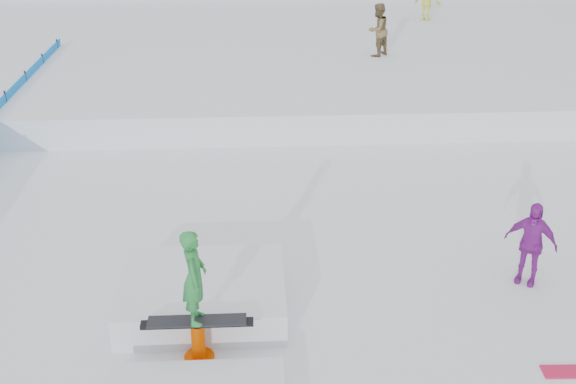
{
  "coord_description": "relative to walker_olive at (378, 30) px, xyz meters",
  "views": [
    {
      "loc": [
        -0.14,
        -9.82,
        6.69
      ],
      "look_at": [
        0.5,
        2.0,
        1.1
      ],
      "focal_mm": 45.0,
      "sensor_mm": 36.0,
      "label": 1
    }
  ],
  "objects": [
    {
      "name": "snow_midrise",
      "position": [
        -3.9,
        3.34,
        -1.22
      ],
      "size": [
        50.0,
        18.0,
        0.8
      ],
      "primitive_type": "cube",
      "color": "white",
      "rests_on": "ground"
    },
    {
      "name": "jib_rail_feature",
      "position": [
        -4.87,
        -13.39,
        -1.32
      ],
      "size": [
        2.6,
        4.4,
        2.11
      ],
      "color": "white",
      "rests_on": "ground"
    },
    {
      "name": "ground",
      "position": [
        -3.9,
        -12.66,
        -1.62
      ],
      "size": [
        120.0,
        120.0,
        0.0
      ],
      "primitive_type": "plane",
      "color": "white"
    },
    {
      "name": "spectator_purple",
      "position": [
        0.6,
        -12.14,
        -0.88
      ],
      "size": [
        0.94,
        0.78,
        1.5
      ],
      "primitive_type": "imported",
      "rotation": [
        0.0,
        0.0,
        -0.57
      ],
      "color": "purple",
      "rests_on": "ground"
    },
    {
      "name": "walker_olive",
      "position": [
        0.0,
        0.0,
        0.0
      ],
      "size": [
        1.01,
        1.0,
        1.65
      ],
      "primitive_type": "imported",
      "rotation": [
        0.0,
        0.0,
        3.89
      ],
      "color": "brown",
      "rests_on": "snow_midrise"
    }
  ]
}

